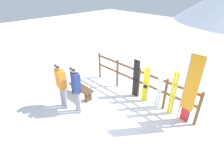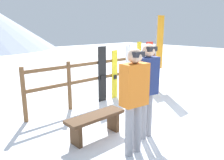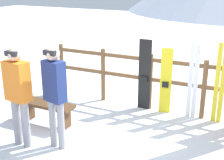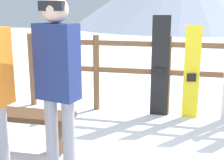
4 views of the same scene
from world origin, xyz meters
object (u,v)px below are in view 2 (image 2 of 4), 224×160
bench (96,121)px  snowboard_red (149,66)px  snowboard_black_stripe (102,75)px  person_navy (147,83)px  person_orange (134,95)px  snowboard_yellow (115,75)px  ski_pair_white (128,70)px  rental_flag (158,47)px  ski_pair_yellow (139,67)px

bench → snowboard_red: bearing=23.8°
snowboard_black_stripe → person_navy: bearing=-109.2°
person_orange → person_navy: size_ratio=0.98×
person_navy → snowboard_red: (2.83, 2.20, -0.27)m
bench → person_navy: size_ratio=0.67×
snowboard_yellow → ski_pair_white: size_ratio=0.91×
bench → rental_flag: (3.58, 1.23, 1.12)m
person_navy → ski_pair_white: (1.80, 2.20, -0.29)m
person_navy → ski_pair_yellow: (2.31, 2.20, -0.25)m
snowboard_yellow → bench: bearing=-141.3°
bench → ski_pair_white: (2.51, 1.57, 0.45)m
person_navy → rental_flag: 3.44m
person_navy → snowboard_yellow: 2.55m
snowboard_black_stripe → snowboard_yellow: bearing=-0.0°
bench → snowboard_yellow: size_ratio=0.84×
ski_pair_white → ski_pair_yellow: ski_pair_yellow is taller
snowboard_yellow → rental_flag: size_ratio=0.58×
person_orange → ski_pair_yellow: size_ratio=1.08×
person_orange → ski_pair_yellow: person_orange is taller
ski_pair_yellow → snowboard_red: 0.52m
bench → snowboard_yellow: snowboard_yellow is taller
person_orange → ski_pair_yellow: bearing=39.7°
bench → snowboard_red: (3.54, 1.56, 0.46)m
person_orange → snowboard_yellow: bearing=52.8°
person_navy → snowboard_red: person_navy is taller
person_orange → snowboard_black_stripe: person_orange is taller
ski_pair_yellow → rental_flag: 0.91m
bench → ski_pair_white: 2.99m
snowboard_red → bench: bearing=-156.2°
person_orange → bench: bearing=98.2°
snowboard_yellow → ski_pair_white: (0.56, 0.00, 0.07)m
ski_pair_yellow → rental_flag: size_ratio=0.67×
snowboard_black_stripe → snowboard_yellow: snowboard_black_stripe is taller
person_orange → ski_pair_white: person_orange is taller
bench → person_navy: (0.71, -0.63, 0.73)m
ski_pair_yellow → rental_flag: rental_flag is taller
person_orange → snowboard_black_stripe: bearing=60.6°
ski_pair_yellow → snowboard_red: size_ratio=1.02×
snowboard_yellow → person_orange: bearing=-127.2°
ski_pair_white → snowboard_red: size_ratio=0.97×
bench → ski_pair_white: bearing=32.0°
bench → person_navy: person_navy is taller
person_navy → ski_pair_yellow: bearing=43.6°
person_orange → snowboard_yellow: person_orange is taller
rental_flag → snowboard_red: bearing=95.7°
snowboard_red → rental_flag: rental_flag is taller
snowboard_black_stripe → ski_pair_yellow: (1.55, 0.00, 0.04)m
snowboard_black_stripe → snowboard_red: snowboard_red is taller
rental_flag → snowboard_black_stripe: bearing=171.0°
snowboard_black_stripe → ski_pair_yellow: 1.55m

